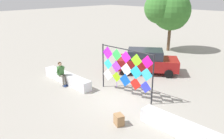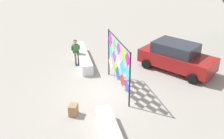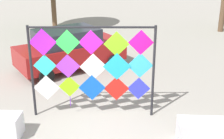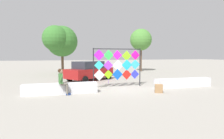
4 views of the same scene
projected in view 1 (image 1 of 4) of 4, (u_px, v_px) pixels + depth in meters
name	position (u px, v px, depth m)	size (l,w,h in m)	color
ground	(121.00, 100.00, 11.69)	(120.00, 120.00, 0.00)	#9E998E
plaza_ledge_left	(67.00, 78.00, 13.78)	(4.02, 0.59, 0.59)	silver
plaza_ledge_right	(187.00, 131.00, 8.60)	(4.02, 0.59, 0.59)	silver
kite_display_rack	(126.00, 68.00, 11.76)	(3.36, 0.24, 2.59)	#232328
seated_vendor	(61.00, 72.00, 13.26)	(0.64, 0.53, 1.44)	#666056
parked_car	(146.00, 61.00, 15.40)	(4.40, 3.89, 1.61)	maroon
cardboard_box_large	(119.00, 120.00, 9.46)	(0.43, 0.33, 0.48)	#9E754C
tree_broadleaf	(170.00, 12.00, 20.30)	(3.83, 4.01, 5.40)	brown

